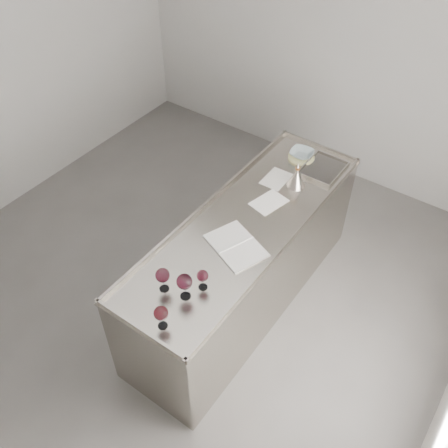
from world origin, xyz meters
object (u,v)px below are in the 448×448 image
Objects in this scene: wine_glass_small at (203,276)px; counter at (245,263)px; notebook at (236,246)px; ceramic_bowl at (302,154)px; wine_funnel at (296,179)px; wine_glass_middle at (184,282)px; wine_glass_right at (161,314)px; wine_glass_left at (163,276)px.

counter is at bearing 99.14° from wine_glass_small.
notebook is 2.56× the size of ceramic_bowl.
wine_funnel is at bearing -67.62° from ceramic_bowl.
wine_glass_small is (0.05, 0.13, -0.03)m from wine_glass_middle.
wine_glass_small is 0.31× the size of notebook.
wine_glass_right is 2.05m from ceramic_bowl.
wine_funnel is at bearing 110.94° from notebook.
wine_glass_middle is at bearing -85.57° from counter.
ceramic_bowl is (-0.14, 1.21, 0.04)m from notebook.
wine_glass_right is (0.18, -0.23, -0.01)m from wine_glass_left.
counter is 1.24m from wine_glass_right.
counter is at bearing 128.75° from notebook.
wine_glass_right is at bearing -51.31° from wine_glass_left.
wine_glass_small is 0.69× the size of wine_funnel.
wine_glass_middle reaches higher than wine_glass_right.
wine_glass_middle reaches higher than wine_glass_small.
wine_glass_middle is at bearing -110.57° from wine_glass_small.
notebook is at bearing 88.50° from wine_glass_middle.
wine_glass_right reaches higher than wine_glass_small.
wine_glass_left is 1.46m from wine_funnel.
counter is 0.91m from wine_glass_small.
wine_glass_middle is at bearing -90.95° from wine_funnel.
wine_glass_middle is 0.14m from wine_glass_small.
counter is at bearing -86.33° from ceramic_bowl.
wine_glass_middle is 0.58m from notebook.
wine_glass_small reaches higher than notebook.
wine_funnel is (-0.01, 1.68, -0.06)m from wine_glass_right.
wine_glass_left is 1.81m from ceramic_bowl.
wine_glass_small reaches higher than counter.
wine_glass_small is 1.29m from wine_funnel.
wine_glass_left is (-0.09, -0.85, 0.60)m from counter.
wine_glass_small is at bearing 69.43° from wine_glass_middle.
wine_glass_middle reaches higher than wine_glass_left.
wine_glass_left is at bearing -90.95° from ceramic_bowl.
wine_glass_right is 0.39m from wine_glass_small.
ceramic_bowl is at bearing 118.10° from notebook.
wine_glass_right is 1.14× the size of wine_glass_small.
wine_glass_right is at bearing -85.68° from ceramic_bowl.
counter is 13.43× the size of wine_glass_right.
wine_glass_middle is 1.01× the size of ceramic_bowl.
ceramic_bowl is (-0.15, 2.04, -0.08)m from wine_glass_right.
counter is 1.05m from wine_glass_left.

